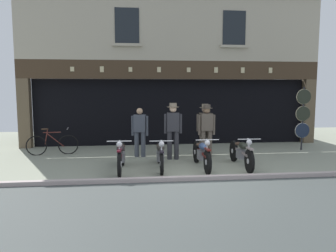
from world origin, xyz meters
TOP-DOWN VIEW (x-y plane):
  - ground at (0.00, -0.98)m, footprint 23.69×22.00m
  - shop_facade at (0.00, 7.03)m, footprint 11.99×4.42m
  - motorcycle_left at (-1.94, 1.17)m, footprint 0.62×2.01m
  - motorcycle_center_left at (-0.87, 1.32)m, footprint 0.62×1.99m
  - motorcycle_center at (0.30, 1.26)m, footprint 0.62×2.04m
  - motorcycle_center_right at (1.45, 1.27)m, footprint 0.62×2.09m
  - salesman_left at (-1.38, 3.03)m, footprint 0.55×0.30m
  - shopkeeper_center at (-0.36, 2.51)m, footprint 0.56×0.37m
  - salesman_right at (0.77, 2.72)m, footprint 0.56×0.36m
  - assistant_far_right at (0.78, 3.02)m, footprint 0.56×0.36m
  - tyre_sign_pole at (4.53, 3.58)m, footprint 0.56×0.06m
  - advert_board_near at (-2.47, 5.40)m, footprint 0.77×0.03m
  - advert_board_far at (-3.62, 5.40)m, footprint 0.80×0.03m
  - leaning_bicycle at (-4.33, 3.70)m, footprint 1.70×0.50m

SIDE VIEW (x-z plane):
  - ground at x=0.00m, z-range -0.13..0.05m
  - leaning_bicycle at x=-4.33m, z-range -0.10..0.83m
  - motorcycle_center_left at x=-0.87m, z-range -0.04..0.86m
  - motorcycle_center_right at x=1.45m, z-range -0.03..0.88m
  - motorcycle_center at x=0.30m, z-range -0.04..0.88m
  - motorcycle_left at x=-1.94m, z-range -0.03..0.90m
  - salesman_left at x=-1.38m, z-range 0.08..1.69m
  - salesman_right at x=0.77m, z-range 0.10..1.82m
  - assistant_far_right at x=0.78m, z-range 0.11..1.83m
  - shopkeeper_center at x=-0.36m, z-range 0.11..1.90m
  - tyre_sign_pole at x=4.53m, z-range 0.16..2.45m
  - shop_facade at x=0.00m, z-range -1.34..4.66m
  - advert_board_far at x=-3.62m, z-range 1.30..2.29m
  - advert_board_near at x=-2.47m, z-range 1.39..2.34m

